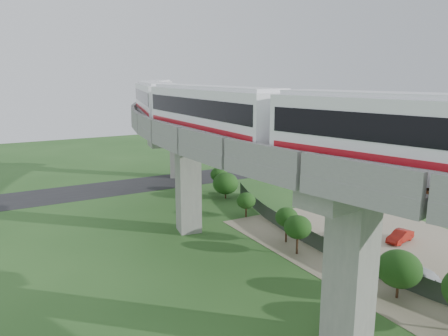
{
  "coord_description": "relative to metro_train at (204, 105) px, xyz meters",
  "views": [
    {
      "loc": [
        -15.77,
        -26.12,
        14.76
      ],
      "look_at": [
        0.87,
        3.43,
        7.5
      ],
      "focal_mm": 35.0,
      "sensor_mm": 36.0,
      "label": 1
    }
  ],
  "objects": [
    {
      "name": "car_dark",
      "position": [
        12.53,
        -5.12,
        -11.75
      ],
      "size": [
        3.57,
        1.52,
        1.03
      ],
      "primitive_type": "imported",
      "rotation": [
        0.0,
        0.0,
        1.55
      ],
      "color": "black",
      "rests_on": "dirt_lot"
    },
    {
      "name": "tree_2",
      "position": [
        7.17,
        4.62,
        -10.48
      ],
      "size": [
        2.02,
        2.02,
        2.69
      ],
      "color": "#382314",
      "rests_on": "ground"
    },
    {
      "name": "tree_1",
      "position": [
        8.84,
        11.94,
        -10.42
      ],
      "size": [
        3.1,
        3.1,
        3.2
      ],
      "color": "#382314",
      "rests_on": "ground"
    },
    {
      "name": "asphalt_road",
      "position": [
        -0.7,
        23.51,
        -12.29
      ],
      "size": [
        60.0,
        8.0,
        0.03
      ],
      "primitive_type": "cube",
      "color": "#232326",
      "rests_on": "ground"
    },
    {
      "name": "fence",
      "position": [
        9.05,
        -6.49,
        -11.56
      ],
      "size": [
        3.87,
        38.73,
        1.5
      ],
      "color": "#2D382D",
      "rests_on": "ground"
    },
    {
      "name": "tree_5",
      "position": [
        6.91,
        -14.86,
        -10.18
      ],
      "size": [
        2.95,
        2.95,
        3.38
      ],
      "color": "#382314",
      "rests_on": "ground"
    },
    {
      "name": "ground",
      "position": [
        -0.7,
        -6.49,
        -12.31
      ],
      "size": [
        160.0,
        160.0,
        0.0
      ],
      "primitive_type": "plane",
      "color": "#285221",
      "rests_on": "ground"
    },
    {
      "name": "car_white",
      "position": [
        9.9,
        -14.8,
        -11.61
      ],
      "size": [
        1.69,
        3.93,
        1.32
      ],
      "primitive_type": "imported",
      "rotation": [
        0.0,
        0.0,
        -0.03
      ],
      "color": "white",
      "rests_on": "dirt_lot"
    },
    {
      "name": "car_red",
      "position": [
        15.48,
        -8.15,
        -11.74
      ],
      "size": [
        3.39,
        1.8,
        1.06
      ],
      "primitive_type": "imported",
      "rotation": [
        0.0,
        0.0,
        -1.35
      ],
      "color": "#9D160E",
      "rests_on": "dirt_lot"
    },
    {
      "name": "tree_3",
      "position": [
        6.53,
        -3.13,
        -9.95
      ],
      "size": [
        2.05,
        2.05,
        3.24
      ],
      "color": "#382314",
      "rests_on": "ground"
    },
    {
      "name": "dirt_lot",
      "position": [
        13.3,
        -8.49,
        -12.29
      ],
      "size": [
        18.0,
        26.0,
        0.04
      ],
      "primitive_type": "cube",
      "color": "gray",
      "rests_on": "ground"
    },
    {
      "name": "tree_0",
      "position": [
        9.47,
        14.7,
        -9.95
      ],
      "size": [
        2.24,
        2.24,
        3.32
      ],
      "color": "#382314",
      "rests_on": "ground"
    },
    {
      "name": "tree_4",
      "position": [
        5.71,
        -5.7,
        -9.92
      ],
      "size": [
        2.31,
        2.31,
        3.37
      ],
      "color": "#382314",
      "rests_on": "ground"
    },
    {
      "name": "viaduct",
      "position": [
        3.14,
        -6.49,
        -3.26
      ],
      "size": [
        19.58,
        73.98,
        11.4
      ],
      "color": "#99968E",
      "rests_on": "ground"
    },
    {
      "name": "metro_train",
      "position": [
        0.0,
        0.0,
        0.0
      ],
      "size": [
        13.74,
        60.95,
        3.64
      ],
      "color": "white",
      "rests_on": "ground"
    }
  ]
}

